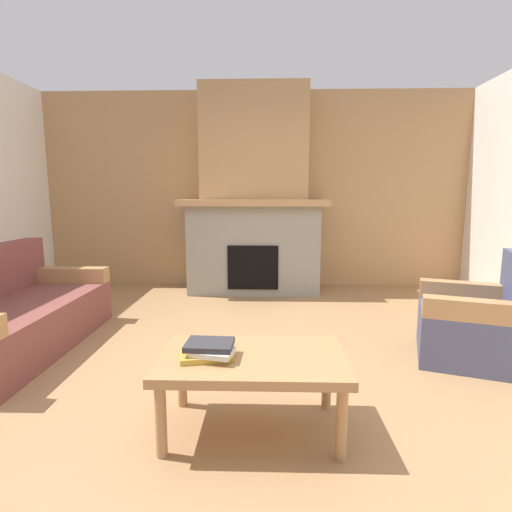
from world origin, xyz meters
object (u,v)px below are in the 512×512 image
Objects in this scene: fireplace at (254,204)px; couch at (11,317)px; armchair at (479,323)px; coffee_table at (252,365)px.

fireplace is 1.50× the size of couch.
fireplace is 3.05m from couch.
coffee_table is (-1.73, -1.00, 0.08)m from armchair.
armchair is at bearing -1.15° from couch.
armchair is (3.78, -0.08, 0.01)m from couch.
couch is at bearing 152.29° from coffee_table.
fireplace is 2.79× the size of armchair.
couch is 1.87× the size of armchair.
coffee_table is (2.04, -1.07, 0.09)m from couch.
couch is (-1.94, -2.19, -0.88)m from fireplace.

